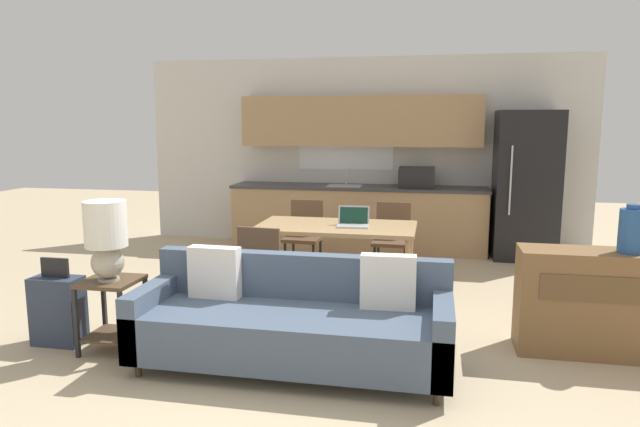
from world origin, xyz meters
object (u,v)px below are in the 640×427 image
at_px(side_table, 112,303).
at_px(laptop, 353,221).
at_px(refrigerator, 525,185).
at_px(suitcase, 58,310).
at_px(vase, 632,230).
at_px(couch, 294,322).
at_px(credenza, 604,303).
at_px(table_lamp, 106,236).
at_px(dining_chair_near_left, 264,266).
at_px(dining_chair_far_right, 392,236).
at_px(dining_chair_far_left, 304,233).
at_px(dining_table, 336,231).

xyz_separation_m(side_table, laptop, (1.65, 1.81, 0.40)).
height_order(refrigerator, suitcase, refrigerator).
bearing_deg(suitcase, vase, 8.01).
relative_size(couch, credenza, 1.78).
distance_m(couch, laptop, 1.87).
distance_m(refrigerator, table_lamp, 5.37).
height_order(couch, suitcase, couch).
height_order(vase, dining_chair_near_left, vase).
bearing_deg(suitcase, side_table, -3.90).
bearing_deg(dining_chair_far_right, dining_chair_near_left, -121.65).
distance_m(couch, dining_chair_far_left, 2.64).
height_order(refrigerator, vase, refrigerator).
bearing_deg(laptop, dining_table, 173.74).
distance_m(dining_chair_far_left, laptop, 1.09).
distance_m(side_table, dining_chair_near_left, 1.37).
bearing_deg(dining_chair_near_left, dining_table, -117.09).
bearing_deg(couch, dining_chair_far_left, 101.24).
xyz_separation_m(dining_table, table_lamp, (-1.47, -1.85, 0.25)).
xyz_separation_m(table_lamp, dining_chair_far_right, (1.99, 2.63, -0.45)).
height_order(credenza, dining_chair_far_right, dining_chair_far_right).
distance_m(couch, vase, 2.61).
xyz_separation_m(couch, vase, (2.44, 0.65, 0.66)).
xyz_separation_m(vase, dining_chair_far_right, (-1.92, 1.94, -0.51)).
bearing_deg(side_table, laptop, 47.65).
height_order(refrigerator, dining_chair_far_right, refrigerator).
bearing_deg(couch, dining_chair_far_right, 78.56).
bearing_deg(laptop, credenza, -31.78).
height_order(vase, dining_chair_far_right, vase).
bearing_deg(vase, refrigerator, 94.93).
xyz_separation_m(side_table, dining_chair_far_left, (0.96, 2.60, 0.10)).
bearing_deg(laptop, dining_chair_near_left, -134.23).
xyz_separation_m(table_lamp, suitcase, (-0.51, 0.06, -0.64)).
height_order(table_lamp, dining_chair_far_left, table_lamp).
xyz_separation_m(table_lamp, laptop, (1.65, 1.84, -0.15)).
bearing_deg(laptop, refrigerator, 43.39).
height_order(refrigerator, dining_chair_near_left, refrigerator).
distance_m(dining_table, laptop, 0.21).
distance_m(dining_chair_far_right, dining_chair_far_left, 1.04).
bearing_deg(suitcase, laptop, 39.49).
bearing_deg(dining_table, refrigerator, 44.49).
relative_size(dining_chair_far_right, laptop, 2.58).
relative_size(table_lamp, dining_chair_near_left, 0.72).
relative_size(dining_chair_near_left, laptop, 2.58).
xyz_separation_m(refrigerator, table_lamp, (-3.62, -3.96, -0.04)).
relative_size(dining_chair_far_right, dining_chair_far_left, 1.00).
height_order(vase, laptop, vase).
bearing_deg(refrigerator, couch, -118.76).
relative_size(dining_table, couch, 0.71).
height_order(dining_chair_far_right, dining_chair_far_left, same).
bearing_deg(credenza, dining_chair_far_left, 145.77).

